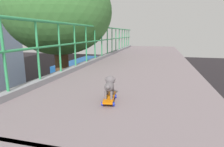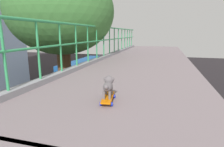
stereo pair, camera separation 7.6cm
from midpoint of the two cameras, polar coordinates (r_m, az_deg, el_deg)
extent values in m
cylinder|color=#329A5B|center=(3.26, -29.67, 4.88)|extent=(0.04, 0.04, 1.12)
cylinder|color=#329A5B|center=(3.86, -21.20, 6.57)|extent=(0.04, 0.04, 1.12)
cylinder|color=#329A5B|center=(4.53, -15.09, 7.70)|extent=(0.04, 0.04, 1.12)
cylinder|color=#329A5B|center=(5.23, -10.56, 8.48)|extent=(0.04, 0.04, 1.12)
cylinder|color=#329A5B|center=(5.97, -7.11, 9.04)|extent=(0.04, 0.04, 1.12)
cylinder|color=#329A5B|center=(6.71, -4.42, 9.45)|extent=(0.04, 0.04, 1.12)
cylinder|color=#329A5B|center=(7.47, -2.26, 9.76)|extent=(0.04, 0.04, 1.12)
cylinder|color=#329A5B|center=(8.24, -0.50, 10.01)|extent=(0.04, 0.04, 1.12)
cylinder|color=#329A5B|center=(9.02, 0.96, 10.20)|extent=(0.04, 0.04, 1.12)
cylinder|color=#329A5B|center=(9.79, 2.19, 10.36)|extent=(0.04, 0.04, 1.12)
cylinder|color=#329A5B|center=(10.58, 3.24, 10.50)|extent=(0.04, 0.04, 1.12)
cylinder|color=#329A5B|center=(11.36, 4.14, 10.61)|extent=(0.04, 0.04, 1.12)
cylinder|color=#329A5B|center=(12.15, 4.93, 10.70)|extent=(0.04, 0.04, 1.12)
cylinder|color=#329A5B|center=(12.94, 5.62, 10.78)|extent=(0.04, 0.04, 1.12)
cylinder|color=#329A5B|center=(13.74, 6.23, 10.86)|extent=(0.04, 0.04, 1.12)
cube|color=silver|center=(11.55, -29.60, -18.28)|extent=(0.36, 0.16, 0.12)
cylinder|color=black|center=(12.84, -20.35, -20.50)|extent=(0.22, 0.64, 0.64)
cylinder|color=black|center=(13.72, -25.89, -18.74)|extent=(0.22, 0.64, 0.64)
cube|color=black|center=(16.14, -28.33, -13.39)|extent=(1.87, 3.87, 0.59)
cube|color=#1E232B|center=(15.99, -28.28, -11.47)|extent=(1.56, 2.00, 0.51)
cylinder|color=black|center=(14.85, -29.17, -16.56)|extent=(0.22, 0.66, 0.66)
cylinder|color=black|center=(16.50, -22.86, -13.00)|extent=(0.22, 0.66, 0.66)
cylinder|color=black|center=(17.62, -27.51, -11.82)|extent=(0.22, 0.66, 0.66)
cube|color=#194C8C|center=(27.03, -8.68, 0.83)|extent=(2.44, 11.13, 3.05)
cube|color=black|center=(26.93, -8.71, 1.95)|extent=(2.46, 10.24, 0.70)
cylinder|color=black|center=(30.41, -3.56, -0.33)|extent=(0.28, 0.96, 0.96)
cylinder|color=black|center=(31.25, -7.61, -0.07)|extent=(0.28, 0.96, 0.96)
cylinder|color=black|center=(24.16, -9.03, -3.80)|extent=(0.28, 0.96, 0.96)
cylinder|color=black|center=(25.21, -13.88, -3.33)|extent=(0.28, 0.96, 0.96)
cylinder|color=brown|center=(8.93, -13.37, -12.71)|extent=(0.57, 0.57, 6.78)
ellipsoid|color=#3D7436|center=(8.16, -15.02, 17.80)|extent=(4.28, 4.28, 3.44)
cube|color=orange|center=(2.77, -0.45, -7.30)|extent=(0.22, 0.53, 0.02)
cylinder|color=#1225B5|center=(2.93, 1.52, -7.03)|extent=(0.03, 0.06, 0.06)
cylinder|color=#1225B5|center=(2.95, -1.58, -6.91)|extent=(0.03, 0.06, 0.06)
cylinder|color=#1225B5|center=(2.62, 0.83, -9.42)|extent=(0.03, 0.06, 0.06)
cylinder|color=#1225B5|center=(2.64, -2.65, -9.26)|extent=(0.03, 0.06, 0.06)
cylinder|color=#615B5E|center=(2.84, 0.64, -5.30)|extent=(0.04, 0.04, 0.12)
cylinder|color=#615B5E|center=(2.85, -1.04, -5.23)|extent=(0.04, 0.04, 0.12)
cylinder|color=#615B5E|center=(2.63, 0.11, -6.75)|extent=(0.04, 0.04, 0.12)
cylinder|color=#615B5E|center=(2.64, -1.70, -6.67)|extent=(0.04, 0.04, 0.12)
ellipsoid|color=#615B5E|center=(2.71, -0.49, -4.03)|extent=(0.18, 0.31, 0.13)
sphere|color=#615B5E|center=(2.82, -0.16, -2.08)|extent=(0.14, 0.14, 0.14)
ellipsoid|color=#5B625D|center=(2.88, -0.01, -1.98)|extent=(0.06, 0.07, 0.04)
sphere|color=#615B5E|center=(2.81, 0.91, -1.77)|extent=(0.06, 0.06, 0.06)
sphere|color=#615B5E|center=(2.82, -1.23, -1.71)|extent=(0.06, 0.06, 0.06)
sphere|color=#615B5E|center=(2.55, -0.94, -4.17)|extent=(0.06, 0.06, 0.06)
camera|label=1|loc=(0.04, -89.42, 0.13)|focal=29.76mm
camera|label=2|loc=(0.04, 90.58, -0.13)|focal=29.76mm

